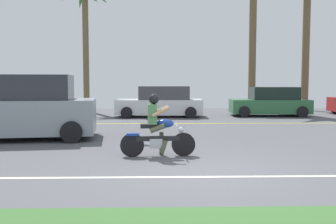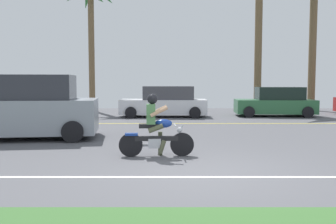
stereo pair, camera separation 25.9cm
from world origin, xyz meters
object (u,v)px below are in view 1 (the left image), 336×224
object	(u,v)px
motorcyclist	(157,130)
parked_car_0	(32,105)
parked_car_2	(271,102)
palm_tree_0	(85,4)
suv_nearby	(20,108)
parked_car_1	(160,103)
motorcyclist_distant	(30,112)

from	to	relation	value
motorcyclist	parked_car_0	xyz separation A→B (m)	(-6.07, 9.51, 0.04)
motorcyclist	parked_car_2	world-z (taller)	parked_car_2
parked_car_2	palm_tree_0	distance (m)	12.07
suv_nearby	palm_tree_0	distance (m)	12.29
parked_car_0	motorcyclist	bearing A→B (deg)	-57.44
parked_car_2	parked_car_0	bearing A→B (deg)	-174.87
suv_nearby	parked_car_0	size ratio (longest dim) A/B	1.04
parked_car_2	suv_nearby	bearing A→B (deg)	-142.71
motorcyclist	parked_car_0	bearing A→B (deg)	122.56
suv_nearby	palm_tree_0	xyz separation A→B (m)	(-0.03, 11.05, 5.39)
motorcyclist	parked_car_1	world-z (taller)	parked_car_1
suv_nearby	parked_car_0	world-z (taller)	suv_nearby
motorcyclist	palm_tree_0	bearing A→B (deg)	107.05
motorcyclist	palm_tree_0	xyz separation A→B (m)	(-4.27, 13.94, 5.72)
motorcyclist	palm_tree_0	distance (m)	15.66
parked_car_0	parked_car_1	xyz separation A→B (m)	(6.20, 0.71, 0.05)
suv_nearby	motorcyclist_distant	xyz separation A→B (m)	(-0.81, 3.31, -0.39)
suv_nearby	parked_car_1	distance (m)	8.55
parked_car_2	motorcyclist	bearing A→B (deg)	-118.96
parked_car_1	parked_car_2	size ratio (longest dim) A/B	1.07
parked_car_0	palm_tree_0	xyz separation A→B (m)	(1.80, 4.43, 5.68)
suv_nearby	parked_car_0	xyz separation A→B (m)	(-1.82, 6.62, -0.29)
motorcyclist_distant	motorcyclist	bearing A→B (deg)	-50.79
palm_tree_0	motorcyclist_distant	size ratio (longest dim) A/B	5.72
motorcyclist_distant	parked_car_2	bearing A→B (deg)	21.90
motorcyclist	suv_nearby	size ratio (longest dim) A/B	0.38
motorcyclist	suv_nearby	world-z (taller)	suv_nearby
suv_nearby	motorcyclist_distant	size ratio (longest dim) A/B	3.53
parked_car_0	parked_car_1	size ratio (longest dim) A/B	1.05
suv_nearby	parked_car_2	xyz separation A→B (m)	(10.10, 7.69, -0.26)
parked_car_1	parked_car_0	bearing A→B (deg)	-173.44
parked_car_1	palm_tree_0	xyz separation A→B (m)	(-4.41, 3.72, 5.63)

